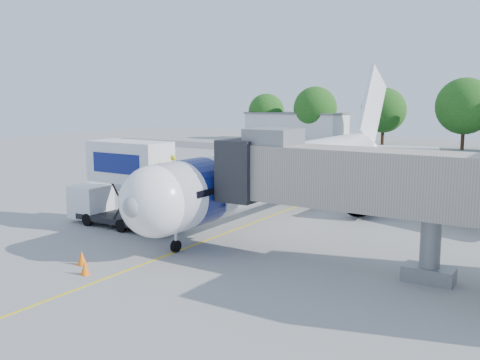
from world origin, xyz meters
The scene contains 14 objects.
ground centered at (0.00, 0.00, 0.00)m, with size 160.00×160.00×0.00m, color gray.
guidance_line centered at (0.00, 0.00, 0.01)m, with size 0.15×70.00×0.01m, color yellow.
taxiway_strip centered at (0.00, 42.00, 0.00)m, with size 120.00×10.00×0.01m, color #59595B.
aircraft centered at (0.00, 4.12, 2.95)m, with size 34.17×37.73×11.35m.
jet_bridge centered at (7.99, -7.00, 4.34)m, with size 13.90×3.20×6.60m.
catering_hiloader centered at (-6.27, -7.00, 2.76)m, with size 8.57×2.44×5.50m.
ground_tug centered at (2.43, -17.56, 0.81)m, with size 4.31×3.35×1.54m.
safety_cone_a centered at (-2.48, -13.72, 0.34)m, with size 0.45×0.45×0.72m.
safety_cone_b centered at (-1.20, -14.66, 0.32)m, with size 0.42×0.42×0.66m.
outbuilding_left centered at (-28.00, 60.00, 2.66)m, with size 18.40×8.40×5.30m.
tree_a centered at (-34.31, 59.50, 5.34)m, with size 6.91×6.91×8.81m.
tree_b centered at (-23.68, 58.86, 6.10)m, with size 7.88×7.88×10.05m.
tree_c centered at (-11.26, 59.55, 5.91)m, with size 7.64×7.64×9.74m.
tree_d centered at (2.01, 57.62, 6.76)m, with size 8.73×8.73×11.13m.
Camera 1 is at (17.81, -30.84, 8.20)m, focal length 40.00 mm.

